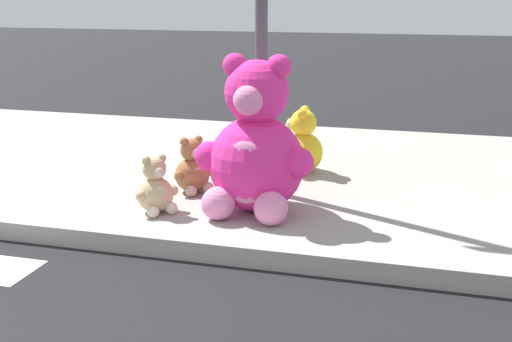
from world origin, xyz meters
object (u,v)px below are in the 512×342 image
at_px(plush_brown, 193,170).
at_px(plush_white, 254,141).
at_px(plush_pink_large, 255,150).
at_px(plush_tan, 156,190).
at_px(plush_yellow, 301,146).

distance_m(plush_brown, plush_white, 1.14).
relative_size(plush_pink_large, plush_tan, 2.66).
distance_m(plush_pink_large, plush_yellow, 1.32).
height_order(plush_brown, plush_white, plush_white).
height_order(plush_tan, plush_white, plush_white).
relative_size(plush_brown, plush_white, 0.83).
relative_size(plush_pink_large, plush_yellow, 1.96).
bearing_deg(plush_pink_large, plush_tan, -161.62).
bearing_deg(plush_white, plush_brown, -102.89).
distance_m(plush_pink_large, plush_brown, 0.83).
relative_size(plush_pink_large, plush_white, 2.10).
bearing_deg(plush_yellow, plush_brown, -129.86).
height_order(plush_pink_large, plush_white, plush_pink_large).
relative_size(plush_brown, plush_tan, 1.06).
xyz_separation_m(plush_brown, plush_tan, (-0.09, -0.61, -0.01)).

